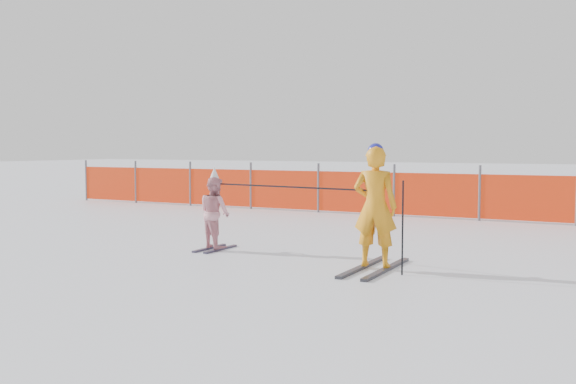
# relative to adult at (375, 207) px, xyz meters

# --- Properties ---
(ground) EXTENTS (120.00, 120.00, 0.00)m
(ground) POSITION_rel_adult_xyz_m (-1.38, -0.40, -0.85)
(ground) COLOR white
(ground) RESTS_ON ground
(adult) EXTENTS (0.64, 1.71, 1.71)m
(adult) POSITION_rel_adult_xyz_m (0.00, 0.00, 0.00)
(adult) COLOR black
(adult) RESTS_ON ground
(child) EXTENTS (0.68, 0.87, 1.34)m
(child) POSITION_rel_adult_xyz_m (-2.87, 0.39, -0.23)
(child) COLOR black
(child) RESTS_ON ground
(ski_poles) EXTENTS (3.21, 0.59, 1.23)m
(ski_poles) POSITION_rel_adult_xyz_m (-0.84, 0.07, 0.08)
(ski_poles) COLOR black
(ski_poles) RESTS_ON ground
(safety_fence) EXTENTS (17.18, 0.06, 1.25)m
(safety_fence) POSITION_rel_adult_xyz_m (-3.40, 6.55, -0.29)
(safety_fence) COLOR #595960
(safety_fence) RESTS_ON ground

